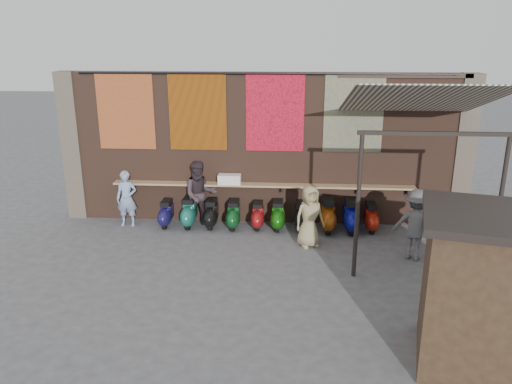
{
  "coord_description": "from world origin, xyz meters",
  "views": [
    {
      "loc": [
        0.67,
        -10.32,
        4.88
      ],
      "look_at": [
        -0.1,
        1.2,
        1.26
      ],
      "focal_mm": 35.0,
      "sensor_mm": 36.0,
      "label": 1
    }
  ],
  "objects_px": {
    "scooter_stool_1": "(189,212)",
    "scooter_stool_5": "(278,215)",
    "scooter_stool_0": "(166,214)",
    "shopper_grey": "(416,225)",
    "scooter_stool_7": "(328,216)",
    "scooter_stool_8": "(351,216)",
    "scooter_stool_4": "(258,216)",
    "market_stall": "(500,297)",
    "scooter_stool_6": "(301,216)",
    "scooter_stool_9": "(371,218)",
    "shopper_tan": "(309,216)",
    "diner_right": "(200,195)",
    "shopper_navy": "(454,236)",
    "scooter_stool_3": "(234,215)",
    "diner_left": "(127,199)",
    "shelf_box": "(229,179)",
    "scooter_stool_2": "(211,214)"
  },
  "relations": [
    {
      "from": "scooter_stool_8",
      "to": "market_stall",
      "type": "xyz_separation_m",
      "value": [
        1.54,
        -5.45,
        0.75
      ]
    },
    {
      "from": "shopper_navy",
      "to": "shopper_grey",
      "type": "xyz_separation_m",
      "value": [
        -0.71,
        0.42,
        0.07
      ]
    },
    {
      "from": "diner_left",
      "to": "shopper_grey",
      "type": "bearing_deg",
      "value": -15.01
    },
    {
      "from": "diner_right",
      "to": "scooter_stool_9",
      "type": "bearing_deg",
      "value": -18.17
    },
    {
      "from": "scooter_stool_7",
      "to": "scooter_stool_9",
      "type": "bearing_deg",
      "value": 4.37
    },
    {
      "from": "scooter_stool_0",
      "to": "shopper_navy",
      "type": "height_order",
      "value": "shopper_navy"
    },
    {
      "from": "scooter_stool_1",
      "to": "diner_left",
      "type": "xyz_separation_m",
      "value": [
        -1.66,
        -0.03,
        0.36
      ]
    },
    {
      "from": "scooter_stool_1",
      "to": "scooter_stool_4",
      "type": "distance_m",
      "value": 1.83
    },
    {
      "from": "scooter_stool_5",
      "to": "scooter_stool_8",
      "type": "height_order",
      "value": "scooter_stool_8"
    },
    {
      "from": "scooter_stool_0",
      "to": "scooter_stool_5",
      "type": "height_order",
      "value": "scooter_stool_5"
    },
    {
      "from": "scooter_stool_3",
      "to": "shopper_tan",
      "type": "relative_size",
      "value": 0.51
    },
    {
      "from": "scooter_stool_4",
      "to": "diner_right",
      "type": "bearing_deg",
      "value": -178.51
    },
    {
      "from": "scooter_stool_7",
      "to": "shopper_grey",
      "type": "bearing_deg",
      "value": -40.85
    },
    {
      "from": "scooter_stool_1",
      "to": "scooter_stool_6",
      "type": "xyz_separation_m",
      "value": [
        2.96,
        -0.07,
        -0.02
      ]
    },
    {
      "from": "scooter_stool_0",
      "to": "scooter_stool_6",
      "type": "bearing_deg",
      "value": -0.82
    },
    {
      "from": "shopper_grey",
      "to": "scooter_stool_3",
      "type": "bearing_deg",
      "value": 5.29
    },
    {
      "from": "scooter_stool_4",
      "to": "scooter_stool_6",
      "type": "height_order",
      "value": "scooter_stool_6"
    },
    {
      "from": "scooter_stool_1",
      "to": "scooter_stool_8",
      "type": "xyz_separation_m",
      "value": [
        4.24,
        -0.08,
        0.03
      ]
    },
    {
      "from": "scooter_stool_6",
      "to": "scooter_stool_0",
      "type": "bearing_deg",
      "value": 179.18
    },
    {
      "from": "scooter_stool_1",
      "to": "scooter_stool_0",
      "type": "bearing_deg",
      "value": -178.63
    },
    {
      "from": "scooter_stool_5",
      "to": "scooter_stool_6",
      "type": "xyz_separation_m",
      "value": [
        0.6,
        -0.04,
        -0.0
      ]
    },
    {
      "from": "shopper_grey",
      "to": "scooter_stool_5",
      "type": "bearing_deg",
      "value": -1.6
    },
    {
      "from": "scooter_stool_9",
      "to": "scooter_stool_7",
      "type": "bearing_deg",
      "value": -175.63
    },
    {
      "from": "market_stall",
      "to": "diner_left",
      "type": "bearing_deg",
      "value": 157.3
    },
    {
      "from": "shopper_tan",
      "to": "scooter_stool_7",
      "type": "bearing_deg",
      "value": 37.16
    },
    {
      "from": "scooter_stool_5",
      "to": "market_stall",
      "type": "height_order",
      "value": "market_stall"
    },
    {
      "from": "scooter_stool_9",
      "to": "scooter_stool_0",
      "type": "bearing_deg",
      "value": -179.77
    },
    {
      "from": "scooter_stool_8",
      "to": "shopper_tan",
      "type": "height_order",
      "value": "shopper_tan"
    },
    {
      "from": "scooter_stool_4",
      "to": "scooter_stool_0",
      "type": "bearing_deg",
      "value": -179.51
    },
    {
      "from": "scooter_stool_3",
      "to": "scooter_stool_4",
      "type": "relative_size",
      "value": 1.07
    },
    {
      "from": "shelf_box",
      "to": "scooter_stool_1",
      "type": "distance_m",
      "value": 1.39
    },
    {
      "from": "shopper_navy",
      "to": "shopper_grey",
      "type": "bearing_deg",
      "value": -36.73
    },
    {
      "from": "scooter_stool_3",
      "to": "shopper_navy",
      "type": "xyz_separation_m",
      "value": [
        5.02,
        -2.06,
        0.39
      ]
    },
    {
      "from": "scooter_stool_5",
      "to": "shopper_tan",
      "type": "distance_m",
      "value": 1.39
    },
    {
      "from": "scooter_stool_1",
      "to": "scooter_stool_5",
      "type": "distance_m",
      "value": 2.36
    },
    {
      "from": "scooter_stool_4",
      "to": "scooter_stool_5",
      "type": "xyz_separation_m",
      "value": [
        0.53,
        -0.03,
        0.03
      ]
    },
    {
      "from": "shopper_navy",
      "to": "scooter_stool_7",
      "type": "bearing_deg",
      "value": -44.45
    },
    {
      "from": "shopper_grey",
      "to": "scooter_stool_7",
      "type": "bearing_deg",
      "value": -14.74
    },
    {
      "from": "scooter_stool_0",
      "to": "market_stall",
      "type": "xyz_separation_m",
      "value": [
        6.41,
        -5.52,
        0.82
      ]
    },
    {
      "from": "scooter_stool_5",
      "to": "scooter_stool_0",
      "type": "bearing_deg",
      "value": 179.8
    },
    {
      "from": "scooter_stool_6",
      "to": "scooter_stool_9",
      "type": "height_order",
      "value": "scooter_stool_6"
    },
    {
      "from": "scooter_stool_6",
      "to": "diner_right",
      "type": "distance_m",
      "value": 2.7
    },
    {
      "from": "scooter_stool_6",
      "to": "diner_left",
      "type": "relative_size",
      "value": 0.52
    },
    {
      "from": "shopper_tan",
      "to": "diner_right",
      "type": "bearing_deg",
      "value": 133.22
    },
    {
      "from": "scooter_stool_2",
      "to": "diner_right",
      "type": "relative_size",
      "value": 0.43
    },
    {
      "from": "diner_left",
      "to": "market_stall",
      "type": "xyz_separation_m",
      "value": [
        7.45,
        -5.5,
        0.42
      ]
    },
    {
      "from": "shelf_box",
      "to": "scooter_stool_6",
      "type": "bearing_deg",
      "value": -9.91
    },
    {
      "from": "scooter_stool_6",
      "to": "market_stall",
      "type": "height_order",
      "value": "market_stall"
    },
    {
      "from": "scooter_stool_5",
      "to": "shopper_navy",
      "type": "bearing_deg",
      "value": -28.25
    },
    {
      "from": "scooter_stool_5",
      "to": "diner_left",
      "type": "xyz_separation_m",
      "value": [
        -4.02,
        -0.01,
        0.38
      ]
    }
  ]
}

